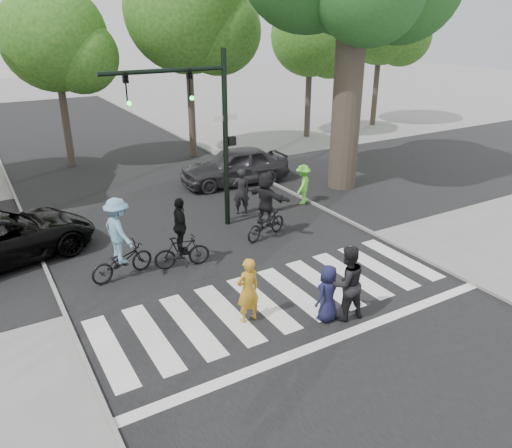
# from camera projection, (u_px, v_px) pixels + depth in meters

# --- Properties ---
(ground) EXTENTS (120.00, 120.00, 0.00)m
(ground) POSITION_uv_depth(u_px,v_px,m) (300.00, 316.00, 12.44)
(ground) COLOR gray
(ground) RESTS_ON ground
(road_stem) EXTENTS (10.00, 70.00, 0.01)m
(road_stem) POSITION_uv_depth(u_px,v_px,m) (212.00, 243.00, 16.41)
(road_stem) COLOR black
(road_stem) RESTS_ON ground
(road_cross) EXTENTS (70.00, 10.00, 0.01)m
(road_cross) POSITION_uv_depth(u_px,v_px,m) (177.00, 214.00, 18.80)
(road_cross) COLOR black
(road_cross) RESTS_ON ground
(curb_left) EXTENTS (0.10, 70.00, 0.10)m
(curb_left) POSITION_uv_depth(u_px,v_px,m) (50.00, 280.00, 14.03)
(curb_left) COLOR gray
(curb_left) RESTS_ON ground
(curb_right) EXTENTS (0.10, 70.00, 0.10)m
(curb_right) POSITION_uv_depth(u_px,v_px,m) (333.00, 213.00, 18.76)
(curb_right) COLOR gray
(curb_right) RESTS_ON ground
(crosswalk) EXTENTS (10.00, 3.85, 0.01)m
(crosswalk) POSITION_uv_depth(u_px,v_px,m) (285.00, 303.00, 12.96)
(crosswalk) COLOR silver
(crosswalk) RESTS_ON ground
(traffic_signal) EXTENTS (4.45, 0.29, 6.00)m
(traffic_signal) POSITION_uv_depth(u_px,v_px,m) (202.00, 117.00, 16.03)
(traffic_signal) COLOR black
(traffic_signal) RESTS_ON ground
(bg_tree_2) EXTENTS (5.04, 4.80, 8.40)m
(bg_tree_2) POSITION_uv_depth(u_px,v_px,m) (61.00, 43.00, 22.59)
(bg_tree_2) COLOR brown
(bg_tree_2) RESTS_ON ground
(bg_tree_3) EXTENTS (6.30, 6.00, 10.20)m
(bg_tree_3) POSITION_uv_depth(u_px,v_px,m) (195.00, 15.00, 23.91)
(bg_tree_3) COLOR brown
(bg_tree_3) RESTS_ON ground
(bg_tree_4) EXTENTS (4.83, 4.60, 8.15)m
(bg_tree_4) POSITION_uv_depth(u_px,v_px,m) (315.00, 40.00, 28.81)
(bg_tree_4) COLOR brown
(bg_tree_4) RESTS_ON ground
(bg_tree_5) EXTENTS (5.67, 5.40, 9.30)m
(bg_tree_5) POSITION_uv_depth(u_px,v_px,m) (387.00, 25.00, 31.81)
(bg_tree_5) COLOR brown
(bg_tree_5) RESTS_ON ground
(pedestrian_woman) EXTENTS (0.63, 0.43, 1.69)m
(pedestrian_woman) POSITION_uv_depth(u_px,v_px,m) (248.00, 290.00, 11.94)
(pedestrian_woman) COLOR orange
(pedestrian_woman) RESTS_ON ground
(pedestrian_child) EXTENTS (0.82, 0.65, 1.46)m
(pedestrian_child) POSITION_uv_depth(u_px,v_px,m) (328.00, 293.00, 12.03)
(pedestrian_child) COLOR #19193A
(pedestrian_child) RESTS_ON ground
(pedestrian_adult) EXTENTS (1.02, 0.84, 1.94)m
(pedestrian_adult) POSITION_uv_depth(u_px,v_px,m) (347.00, 283.00, 12.01)
(pedestrian_adult) COLOR black
(pedestrian_adult) RESTS_ON ground
(cyclist_left) EXTENTS (1.98, 1.35, 2.38)m
(cyclist_left) POSITION_uv_depth(u_px,v_px,m) (120.00, 244.00, 13.91)
(cyclist_left) COLOR black
(cyclist_left) RESTS_ON ground
(cyclist_mid) EXTENTS (1.71, 1.07, 2.16)m
(cyclist_mid) POSITION_uv_depth(u_px,v_px,m) (181.00, 240.00, 14.54)
(cyclist_mid) COLOR black
(cyclist_mid) RESTS_ON ground
(cyclist_right) EXTENTS (1.91, 1.76, 2.29)m
(cyclist_right) POSITION_uv_depth(u_px,v_px,m) (266.00, 209.00, 16.49)
(cyclist_right) COLOR black
(cyclist_right) RESTS_ON ground
(car_suv) EXTENTS (5.98, 3.83, 1.53)m
(car_suv) POSITION_uv_depth(u_px,v_px,m) (1.00, 238.00, 14.93)
(car_suv) COLOR black
(car_suv) RESTS_ON ground
(car_grey) EXTENTS (4.94, 2.31, 1.63)m
(car_grey) POSITION_uv_depth(u_px,v_px,m) (235.00, 166.00, 21.94)
(car_grey) COLOR #323136
(car_grey) RESTS_ON ground
(bystander_hivis) EXTENTS (1.17, 1.09, 1.58)m
(bystander_hivis) POSITION_uv_depth(u_px,v_px,m) (303.00, 185.00, 19.59)
(bystander_hivis) COLOR #6FFF3D
(bystander_hivis) RESTS_ON ground
(bystander_dark) EXTENTS (0.74, 0.59, 1.75)m
(bystander_dark) POSITION_uv_depth(u_px,v_px,m) (241.00, 192.00, 18.53)
(bystander_dark) COLOR black
(bystander_dark) RESTS_ON ground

